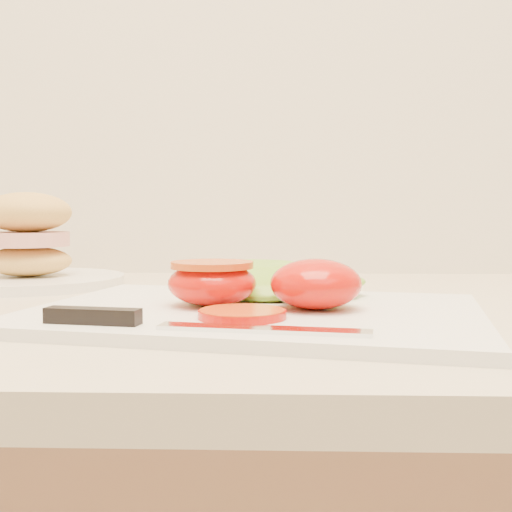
{
  "coord_description": "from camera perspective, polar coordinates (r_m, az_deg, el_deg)",
  "views": [
    {
      "loc": [
        -0.58,
        1.02,
        1.02
      ],
      "look_at": [
        -0.6,
        1.59,
        0.99
      ],
      "focal_mm": 45.0,
      "sensor_mm": 36.0,
      "label": 1
    }
  ],
  "objects": [
    {
      "name": "tomato_half_cut",
      "position": [
        0.58,
        -3.92,
        -2.27
      ],
      "size": [
        0.08,
        0.08,
        0.04
      ],
      "color": "red",
      "rests_on": "cutting_board"
    },
    {
      "name": "tomato_half_dome",
      "position": [
        0.56,
        5.34,
        -2.48
      ],
      "size": [
        0.08,
        0.08,
        0.04
      ],
      "primitive_type": "ellipsoid",
      "color": "red",
      "rests_on": "cutting_board"
    },
    {
      "name": "tomato_slice_0",
      "position": [
        0.51,
        -1.24,
        -5.16
      ],
      "size": [
        0.07,
        0.07,
        0.01
      ],
      "primitive_type": "cylinder",
      "color": "#CB5C16",
      "rests_on": "cutting_board"
    },
    {
      "name": "lettuce_leaf_1",
      "position": [
        0.64,
        4.58,
        -2.47
      ],
      "size": [
        0.12,
        0.09,
        0.03
      ],
      "primitive_type": "ellipsoid",
      "rotation": [
        0.0,
        0.0,
        -0.05
      ],
      "color": "#78C333",
      "rests_on": "cutting_board"
    },
    {
      "name": "cutting_board",
      "position": [
        0.57,
        -0.03,
        -5.12
      ],
      "size": [
        0.43,
        0.35,
        0.01
      ],
      "primitive_type": "cube",
      "rotation": [
        0.0,
        0.0,
        -0.21
      ],
      "color": "white",
      "rests_on": "counter"
    },
    {
      "name": "knife",
      "position": [
        0.48,
        -8.8,
        -5.73
      ],
      "size": [
        0.24,
        0.06,
        0.01
      ],
      "rotation": [
        0.0,
        0.0,
        -0.17
      ],
      "color": "silver",
      "rests_on": "cutting_board"
    },
    {
      "name": "sandwich_plate",
      "position": [
        0.87,
        -19.63,
        0.33
      ],
      "size": [
        0.24,
        0.24,
        0.12
      ],
      "rotation": [
        0.0,
        0.0,
        0.31
      ],
      "color": "white",
      "rests_on": "counter"
    },
    {
      "name": "lettuce_leaf_0",
      "position": [
        0.65,
        0.27,
        -2.21
      ],
      "size": [
        0.19,
        0.16,
        0.03
      ],
      "primitive_type": "ellipsoid",
      "rotation": [
        0.0,
        0.0,
        -0.36
      ],
      "color": "#78C333",
      "rests_on": "cutting_board"
    }
  ]
}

